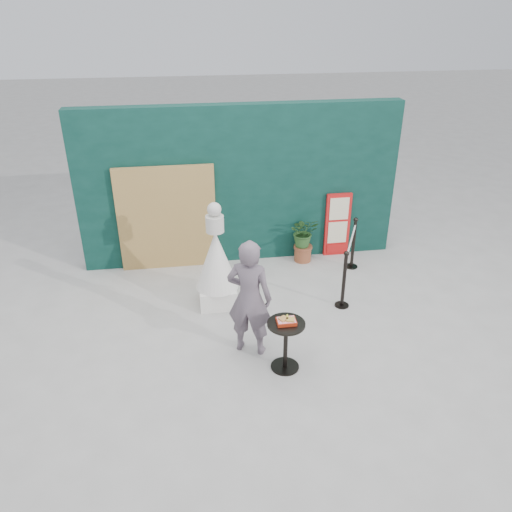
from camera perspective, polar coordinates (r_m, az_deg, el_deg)
ground at (r=7.44m, az=1.43°, el=-11.11°), size 60.00×60.00×0.00m
back_wall at (r=9.47m, az=-1.81°, el=8.07°), size 6.00×0.30×3.00m
bamboo_fence at (r=9.40m, az=-10.13°, el=4.22°), size 1.80×0.08×2.00m
woman at (r=7.01m, az=-0.75°, el=-4.82°), size 0.77×0.65×1.78m
menu_board at (r=10.00m, az=9.29°, el=3.54°), size 0.50×0.07×1.30m
statue at (r=8.20m, az=-4.54°, el=-0.96°), size 0.71×0.71×1.83m
cafe_table at (r=6.91m, az=3.42°, el=-9.37°), size 0.52×0.52×0.75m
food_basket at (r=6.74m, az=3.50°, el=-7.39°), size 0.26×0.19×0.11m
planter at (r=9.71m, az=5.45°, el=2.30°), size 0.54×0.47×0.92m
stanchion_barrier at (r=8.98m, az=10.59°, el=-0.55°), size 0.84×1.54×1.03m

